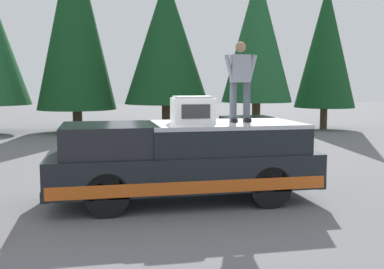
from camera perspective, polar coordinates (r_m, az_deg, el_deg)
ground_plane at (r=10.16m, az=-3.58°, el=-7.71°), size 90.00×90.00×0.00m
pickup_truck at (r=9.63m, az=-1.10°, el=-3.19°), size 2.01×5.54×1.65m
compressor_unit at (r=9.50m, az=0.08°, el=3.08°), size 0.65×0.84×0.56m
person_on_truck_bed at (r=9.82m, az=6.01°, el=6.80°), size 0.29×0.72×1.69m
parked_car_black at (r=18.55m, az=6.47°, el=0.47°), size 1.64×4.10×1.16m
conifer_far_left at (r=25.97m, az=16.26°, el=10.47°), size 3.21×3.21×7.73m
conifer_left at (r=24.04m, az=8.09°, el=11.94°), size 3.60×3.60×8.17m
conifer_center_left at (r=23.60m, az=-3.19°, el=11.61°), size 4.27×4.27×7.85m
conifer_center_right at (r=24.44m, az=-14.34°, el=13.71°), size 3.98×3.98×10.23m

